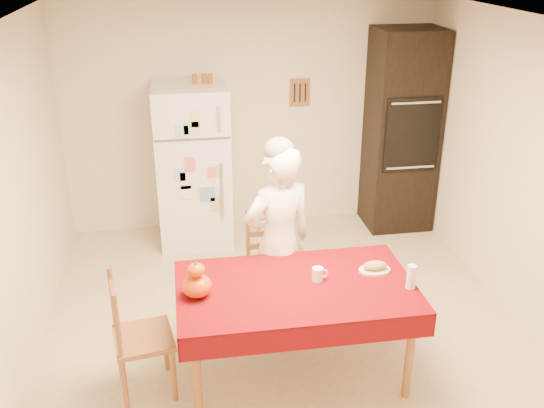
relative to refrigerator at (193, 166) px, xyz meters
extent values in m
plane|color=tan|center=(0.65, -1.88, -0.85)|extent=(4.50, 4.50, 0.00)
cube|color=beige|center=(0.65, 0.37, 0.40)|extent=(4.00, 0.02, 2.50)
cube|color=beige|center=(0.65, -4.13, 0.40)|extent=(4.00, 0.02, 2.50)
cube|color=beige|center=(-1.35, -1.88, 0.40)|extent=(0.02, 4.50, 2.50)
cube|color=beige|center=(2.65, -1.88, 0.40)|extent=(0.02, 4.50, 2.50)
cube|color=white|center=(0.65, -1.88, 1.65)|extent=(4.00, 4.50, 0.02)
cube|color=brown|center=(1.20, 0.36, 0.65)|extent=(0.22, 0.02, 0.30)
cube|color=white|center=(0.00, 0.00, 0.00)|extent=(0.75, 0.70, 1.70)
cube|color=silver|center=(0.26, -0.37, 0.60)|extent=(0.03, 0.03, 0.25)
cube|color=silver|center=(0.26, -0.37, -0.15)|extent=(0.03, 0.03, 0.60)
cube|color=black|center=(2.28, 0.05, 0.25)|extent=(0.70, 0.60, 2.20)
cube|color=black|center=(2.28, -0.26, 0.30)|extent=(0.59, 0.02, 0.80)
cylinder|color=brown|center=(-0.12, -2.76, -0.50)|extent=(0.06, 0.06, 0.71)
cylinder|color=brown|center=(-0.12, -1.98, -0.50)|extent=(0.06, 0.06, 0.71)
cylinder|color=brown|center=(1.36, -2.76, -0.50)|extent=(0.06, 0.06, 0.71)
cylinder|color=brown|center=(1.36, -1.98, -0.50)|extent=(0.06, 0.06, 0.71)
cube|color=brown|center=(0.62, -2.37, -0.12)|extent=(1.60, 0.90, 0.04)
cube|color=#500405|center=(0.62, -2.37, -0.09)|extent=(1.70, 1.00, 0.01)
cylinder|color=brown|center=(0.40, -1.76, -0.64)|extent=(0.04, 0.04, 0.43)
cylinder|color=brown|center=(0.40, -1.42, -0.64)|extent=(0.04, 0.04, 0.43)
cylinder|color=brown|center=(0.76, -1.76, -0.64)|extent=(0.04, 0.04, 0.43)
cylinder|color=brown|center=(0.76, -1.42, -0.64)|extent=(0.04, 0.04, 0.43)
cube|color=brown|center=(0.58, -1.59, -0.40)|extent=(0.42, 0.40, 0.04)
cube|color=brown|center=(0.58, -1.42, -0.15)|extent=(0.36, 0.03, 0.50)
cylinder|color=brown|center=(-0.28, -2.54, -0.64)|extent=(0.04, 0.04, 0.43)
cylinder|color=brown|center=(-0.61, -2.59, -0.64)|extent=(0.04, 0.04, 0.43)
cylinder|color=brown|center=(-0.33, -2.18, -0.64)|extent=(0.04, 0.04, 0.43)
cylinder|color=brown|center=(-0.67, -2.23, -0.64)|extent=(0.04, 0.04, 0.43)
cube|color=brown|center=(-0.47, -2.38, -0.40)|extent=(0.46, 0.48, 0.04)
cube|color=brown|center=(-0.64, -2.41, -0.15)|extent=(0.09, 0.36, 0.50)
imported|color=white|center=(0.60, -1.79, -0.04)|extent=(0.68, 0.55, 1.63)
cylinder|color=white|center=(0.79, -2.32, -0.04)|extent=(0.08, 0.08, 0.10)
ellipsoid|color=#D64B05|center=(-0.08, -2.39, -0.01)|extent=(0.21, 0.21, 0.16)
ellipsoid|color=#E26205|center=(-0.08, -2.39, 0.12)|extent=(0.12, 0.12, 0.09)
cylinder|color=white|center=(1.42, -2.53, 0.00)|extent=(0.07, 0.07, 0.18)
cylinder|color=silver|center=(1.24, -2.26, -0.08)|extent=(0.24, 0.24, 0.02)
ellipsoid|color=#9F744E|center=(1.24, -2.26, -0.04)|extent=(0.18, 0.10, 0.06)
cylinder|color=brown|center=(0.06, 0.05, 0.90)|extent=(0.05, 0.05, 0.10)
cylinder|color=brown|center=(0.16, 0.05, 0.90)|extent=(0.05, 0.05, 0.10)
cylinder|color=#95491B|center=(0.22, 0.05, 0.90)|extent=(0.05, 0.05, 0.10)
camera|label=1|loc=(-0.15, -6.01, 2.18)|focal=40.00mm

